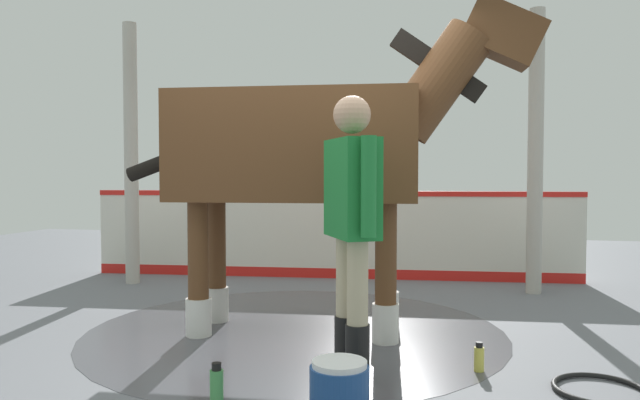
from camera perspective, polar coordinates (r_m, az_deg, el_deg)
The scene contains 11 objects.
ground_plane at distance 4.59m, azimuth -2.38°, elevation -13.61°, with size 16.00×16.00×0.02m, color slate.
wet_patch at distance 4.92m, azimuth -2.36°, elevation -12.36°, with size 3.34×3.34×0.00m, color #4C4C54.
barrier_wall at distance 7.29m, azimuth 1.05°, elevation -3.62°, with size 0.54×5.90×1.06m.
roof_post_near at distance 6.71m, azimuth 19.83°, elevation 4.31°, with size 0.16×0.16×2.99m, color #B7B2A8.
roof_post_far at distance 7.23m, azimuth -17.54°, elevation 4.19°, with size 0.16×0.16×2.99m, color #B7B2A8.
horse at distance 4.74m, azimuth -0.81°, elevation 4.70°, with size 0.99×3.32×2.60m.
handler at distance 3.72m, azimuth 3.05°, elevation -1.29°, with size 0.63×0.43×1.74m.
wash_bucket at distance 3.22m, azimuth 1.86°, elevation -17.69°, with size 0.31×0.31×0.30m.
bottle_shampoo at distance 4.07m, azimuth 14.91°, elevation -14.34°, with size 0.06×0.06×0.19m.
bottle_spray at distance 3.48m, azimuth -9.82°, elevation -16.96°, with size 0.08×0.08×0.23m.
hose_coil at distance 3.96m, azimuth 25.12°, elevation -16.01°, with size 0.53×0.53×0.03m, color black.
Camera 1 is at (4.27, 1.10, 1.25)m, focal length 33.60 mm.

